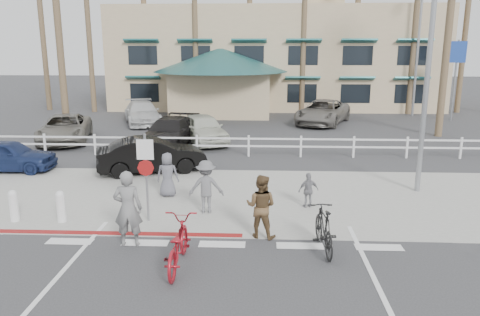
{
  "coord_description": "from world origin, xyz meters",
  "views": [
    {
      "loc": [
        0.98,
        -10.57,
        5.01
      ],
      "look_at": [
        0.3,
        3.98,
        1.5
      ],
      "focal_mm": 35.0,
      "sensor_mm": 36.0,
      "label": 1
    }
  ],
  "objects_px": {
    "bike_black": "(324,229)",
    "car_white_sedan": "(152,155)",
    "bike_red": "(177,244)",
    "car_red_compact": "(7,155)",
    "sign_post": "(146,173)"
  },
  "relations": [
    {
      "from": "bike_red",
      "to": "car_white_sedan",
      "type": "height_order",
      "value": "car_white_sedan"
    },
    {
      "from": "bike_black",
      "to": "car_white_sedan",
      "type": "bearing_deg",
      "value": -55.32
    },
    {
      "from": "sign_post",
      "to": "bike_red",
      "type": "height_order",
      "value": "sign_post"
    },
    {
      "from": "bike_red",
      "to": "car_white_sedan",
      "type": "distance_m",
      "value": 8.64
    },
    {
      "from": "sign_post",
      "to": "bike_red",
      "type": "bearing_deg",
      "value": -64.38
    },
    {
      "from": "bike_black",
      "to": "bike_red",
      "type": "bearing_deg",
      "value": 11.89
    },
    {
      "from": "car_white_sedan",
      "to": "car_red_compact",
      "type": "height_order",
      "value": "car_white_sedan"
    },
    {
      "from": "sign_post",
      "to": "bike_black",
      "type": "distance_m",
      "value": 5.26
    },
    {
      "from": "bike_red",
      "to": "bike_black",
      "type": "relative_size",
      "value": 1.13
    },
    {
      "from": "car_red_compact",
      "to": "sign_post",
      "type": "bearing_deg",
      "value": -128.05
    },
    {
      "from": "bike_red",
      "to": "car_red_compact",
      "type": "bearing_deg",
      "value": -43.84
    },
    {
      "from": "car_white_sedan",
      "to": "car_red_compact",
      "type": "xyz_separation_m",
      "value": [
        -5.94,
        -0.06,
        -0.06
      ]
    },
    {
      "from": "bike_red",
      "to": "car_red_compact",
      "type": "xyz_separation_m",
      "value": [
        -8.45,
        8.2,
        0.08
      ]
    },
    {
      "from": "car_red_compact",
      "to": "bike_black",
      "type": "bearing_deg",
      "value": -122.02
    },
    {
      "from": "bike_red",
      "to": "car_red_compact",
      "type": "height_order",
      "value": "car_red_compact"
    }
  ]
}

